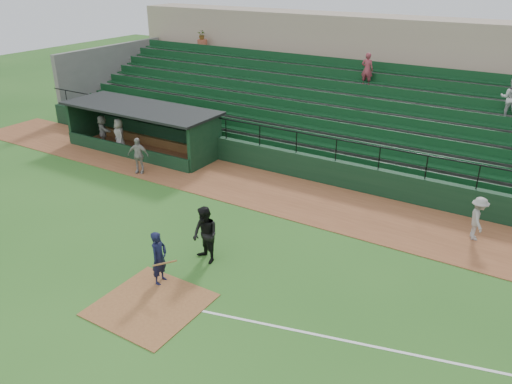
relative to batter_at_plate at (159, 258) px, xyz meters
The scene contains 12 objects.
ground 1.05m from the batter_at_plate, ahead, with size 90.00×90.00×0.00m, color #2A5E1E.
warning_track 7.99m from the batter_at_plate, 86.20° to the left, with size 40.00×4.00×0.03m, color brown.
home_plate_dirt 1.49m from the batter_at_plate, 63.93° to the right, with size 3.00×3.00×0.03m, color brown.
foul_line 8.65m from the batter_at_plate, ahead, with size 18.00×0.09×0.01m, color white.
stadium_structure 16.45m from the batter_at_plate, 88.16° to the left, with size 38.00×13.08×6.40m.
dugout 13.24m from the batter_at_plate, 134.21° to the left, with size 8.90×3.20×2.42m.
batter_at_plate is the anchor object (origin of this frame).
umpire 1.85m from the batter_at_plate, 75.58° to the left, with size 0.98×0.76×2.01m, color black.
runner 11.45m from the batter_at_plate, 45.70° to the left, with size 1.07×0.62×1.66m, color #9A9590.
dugout_player_a 9.60m from the batter_at_plate, 137.58° to the left, with size 1.04×0.43×1.77m, color #A09B96.
dugout_player_b 13.01m from the batter_at_plate, 140.86° to the left, with size 0.88×0.58×1.81m, color #9F9A95.
dugout_player_c 14.52m from the batter_at_plate, 143.94° to the left, with size 1.54×0.49×1.66m, color #9F9B95.
Camera 1 is at (9.20, -9.87, 9.34)m, focal length 35.52 mm.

